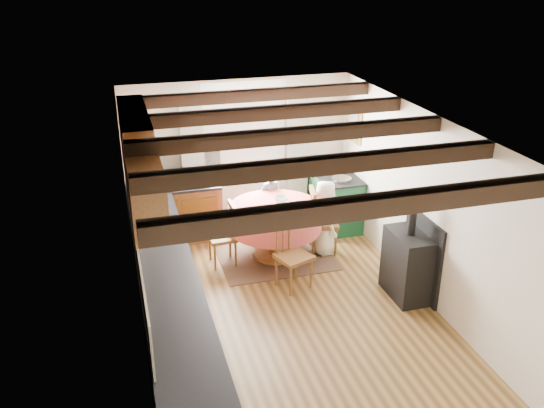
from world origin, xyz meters
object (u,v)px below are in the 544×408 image
object	(u,v)px
chair_near	(294,254)
child_right	(324,218)
chair_right	(324,220)
cast_iron_stove	(409,248)
dining_table	(275,232)
aga_range	(335,201)
child_far	(270,203)
cup	(290,207)
chair_left	(222,235)

from	to	relation	value
chair_near	child_right	bearing A→B (deg)	28.11
chair_right	cast_iron_stove	size ratio (longest dim) A/B	0.71
dining_table	child_right	distance (m)	0.76
child_right	aga_range	bearing A→B (deg)	-32.56
child_far	cup	world-z (taller)	child_far
child_right	child_far	bearing A→B (deg)	38.28
dining_table	chair_right	xyz separation A→B (m)	(0.75, 0.01, 0.09)
chair_left	cast_iron_stove	bearing A→B (deg)	52.59
chair_left	cast_iron_stove	xyz separation A→B (m)	(2.14, -1.49, 0.24)
dining_table	child_right	bearing A→B (deg)	-4.02
chair_right	cup	xyz separation A→B (m)	(-0.58, -0.15, 0.36)
chair_right	child_right	size ratio (longest dim) A/B	0.87
aga_range	child_right	bearing A→B (deg)	-121.55
cast_iron_stove	child_right	distance (m)	1.54
chair_near	chair_right	size ratio (longest dim) A/B	0.99
aga_range	chair_near	bearing A→B (deg)	-127.22
cast_iron_stove	aga_range	bearing A→B (deg)	92.82
chair_right	child_far	distance (m)	0.95
chair_near	cup	bearing A→B (deg)	57.32
dining_table	aga_range	xyz separation A→B (m)	(1.24, 0.77, 0.04)
child_right	cup	distance (m)	0.64
chair_right	cast_iron_stove	xyz separation A→B (m)	(0.60, -1.47, 0.20)
cast_iron_stove	cup	size ratio (longest dim) A/B	15.73
cast_iron_stove	cup	distance (m)	1.78
dining_table	chair_near	distance (m)	0.86
chair_near	chair_right	distance (m)	1.14
chair_left	cup	distance (m)	1.05
chair_near	chair_left	distance (m)	1.19
chair_near	chair_left	size ratio (longest dim) A/B	1.07
child_far	dining_table	bearing A→B (deg)	66.07
chair_right	child_far	xyz separation A→B (m)	(-0.63, 0.70, 0.07)
chair_near	aga_range	size ratio (longest dim) A/B	1.02
dining_table	child_far	bearing A→B (deg)	80.39
child_right	dining_table	bearing A→B (deg)	84.96
dining_table	chair_left	bearing A→B (deg)	177.96
chair_near	aga_range	distance (m)	2.04
chair_right	chair_left	bearing A→B (deg)	100.90
dining_table	child_right	size ratio (longest dim) A/B	1.18
dining_table	chair_right	bearing A→B (deg)	0.54
chair_right	cup	distance (m)	0.70
cup	chair_near	bearing A→B (deg)	-103.03
chair_right	child_right	distance (m)	0.09
chair_right	aga_range	size ratio (longest dim) A/B	1.03
child_right	cup	bearing A→B (deg)	98.40
cast_iron_stove	child_far	xyz separation A→B (m)	(-1.23, 2.17, -0.13)
chair_near	chair_right	world-z (taller)	chair_right
aga_range	cast_iron_stove	size ratio (longest dim) A/B	0.69
aga_range	cast_iron_stove	distance (m)	2.25
dining_table	aga_range	size ratio (longest dim) A/B	1.39
chair_right	child_right	xyz separation A→B (m)	(-0.01, -0.06, 0.07)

